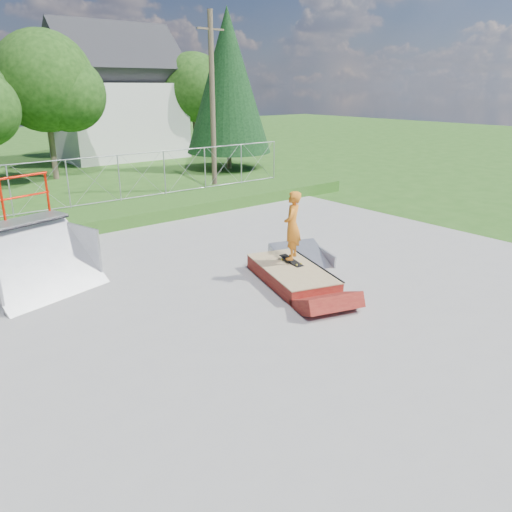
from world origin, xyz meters
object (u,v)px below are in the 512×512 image
Objects in this scene: grind_box at (292,275)px; flat_bank_ramp at (301,256)px; skater at (292,228)px; quarter_pipe at (31,238)px.

grind_box is 1.50m from flat_bank_ramp.
flat_bank_ramp is 1.61m from skater.
quarter_pipe is at bearing 176.27° from flat_bank_ramp.
quarter_pipe reaches higher than flat_bank_ramp.
grind_box is 6.44m from quarter_pipe.
flat_bank_ramp is (6.43, -2.70, -1.11)m from quarter_pipe.
flat_bank_ramp is at bearing 177.28° from skater.
quarter_pipe is 6.39m from skater.
grind_box is 1.20m from skater.
skater is at bearing 65.97° from grind_box.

